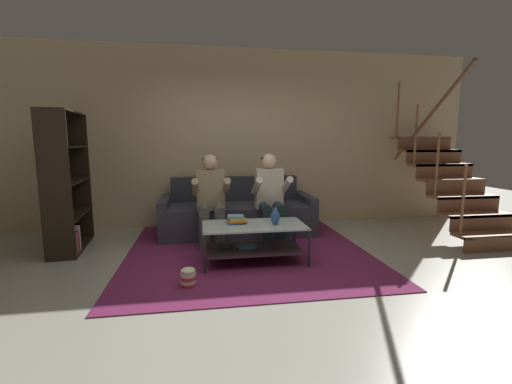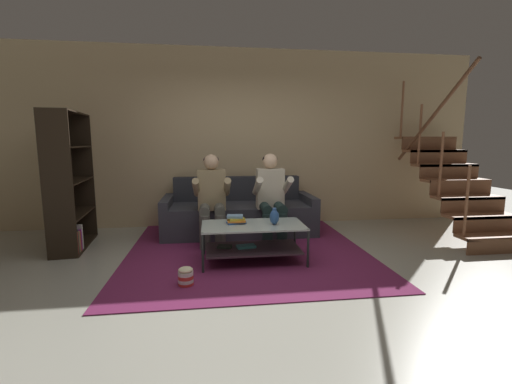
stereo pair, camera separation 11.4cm
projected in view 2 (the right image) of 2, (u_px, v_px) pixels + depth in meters
name	position (u px, v px, depth m)	size (l,w,h in m)	color
ground	(248.00, 279.00, 3.52)	(16.80, 16.80, 0.00)	#A6A697
back_partition	(232.00, 139.00, 5.72)	(8.40, 0.12, 2.90)	#CBB084
staircase_run	(455.00, 178.00, 5.06)	(0.97, 1.88, 2.40)	#925C3D
couch	(239.00, 214.00, 5.29)	(2.28, 0.92, 0.84)	#33353E
person_seated_left	(212.00, 196.00, 4.65)	(0.50, 0.58, 1.23)	#54544C
person_seated_right	(271.00, 194.00, 4.76)	(0.50, 0.58, 1.23)	#1C2E2C
coffee_table	(252.00, 237.00, 4.00)	(1.18, 0.63, 0.45)	#AFC1BA
area_rug	(246.00, 247.00, 4.56)	(3.00, 3.28, 0.01)	#6D214B
vase	(274.00, 217.00, 3.96)	(0.11, 0.11, 0.20)	#2B5292
book_stack	(236.00, 219.00, 4.02)	(0.23, 0.18, 0.10)	#305EB0
bookshelf	(66.00, 191.00, 4.44)	(0.45, 1.12, 1.78)	black
popcorn_tub	(186.00, 276.00, 3.34)	(0.15, 0.15, 0.19)	red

